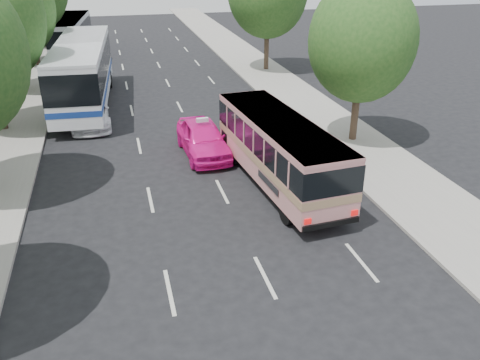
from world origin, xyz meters
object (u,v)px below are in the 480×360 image
object	(u,v)px
white_pickup	(90,111)
tour_coach_front	(83,68)
tour_coach_rear	(71,33)
pink_taxi	(203,138)
pink_bus	(279,146)

from	to	relation	value
white_pickup	tour_coach_front	bearing A→B (deg)	91.70
tour_coach_front	tour_coach_rear	bearing A→B (deg)	98.45
white_pickup	tour_coach_front	xyz separation A→B (m)	(-0.26, 3.81, 1.56)
pink_taxi	tour_coach_rear	xyz separation A→B (m)	(-6.90, 25.82, 1.11)
white_pickup	pink_taxi	bearing A→B (deg)	-50.46
white_pickup	tour_coach_rear	world-z (taller)	tour_coach_rear
pink_bus	tour_coach_front	bearing A→B (deg)	114.64
pink_bus	tour_coach_rear	distance (m)	31.33
tour_coach_front	pink_taxi	bearing A→B (deg)	-56.91
pink_bus	white_pickup	world-z (taller)	pink_bus
tour_coach_front	tour_coach_rear	world-z (taller)	tour_coach_front
white_pickup	tour_coach_front	world-z (taller)	tour_coach_front
pink_bus	pink_taxi	xyz separation A→B (m)	(-2.39, 4.10, -0.95)
white_pickup	tour_coach_rear	size ratio (longest dim) A/B	0.47
white_pickup	tour_coach_rear	distance (m)	20.05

